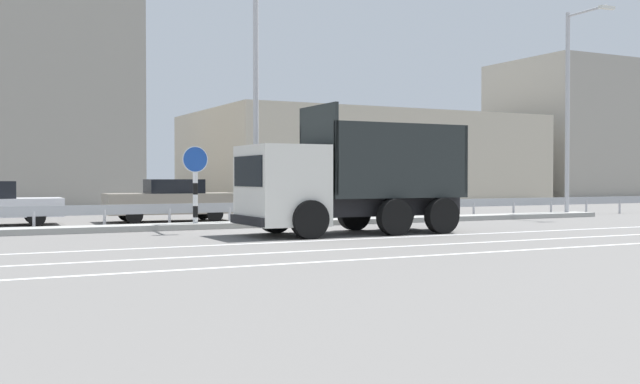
{
  "coord_description": "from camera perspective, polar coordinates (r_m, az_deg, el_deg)",
  "views": [
    {
      "loc": [
        -9.91,
        -20.71,
        1.64
      ],
      "look_at": [
        0.87,
        0.3,
        1.18
      ],
      "focal_mm": 42.0,
      "sensor_mm": 36.0,
      "label": 1
    }
  ],
  "objects": [
    {
      "name": "ground_plane",
      "position": [
        23.01,
        -1.58,
        -2.97
      ],
      "size": [
        320.0,
        320.0,
        0.0
      ],
      "primitive_type": "plane",
      "color": "#605E5B"
    },
    {
      "name": "parked_car_3",
      "position": [
        28.37,
        -11.3,
        -0.63
      ],
      "size": [
        4.83,
        2.23,
        1.57
      ],
      "rotation": [
        0.0,
        0.0,
        1.5
      ],
      "color": "gray",
      "rests_on": "ground_plane"
    },
    {
      "name": "street_lamp_1",
      "position": [
        25.13,
        -4.8,
        8.3
      ],
      "size": [
        0.72,
        2.09,
        8.64
      ],
      "color": "#ADADB2",
      "rests_on": "ground_plane"
    },
    {
      "name": "lane_strip_2",
      "position": [
        16.93,
        13.01,
        -4.46
      ],
      "size": [
        52.82,
        0.16,
        0.01
      ],
      "primitive_type": "cube",
      "color": "silver",
      "rests_on": "ground_plane"
    },
    {
      "name": "lane_strip_1",
      "position": [
        18.51,
        8.97,
        -3.97
      ],
      "size": [
        52.82,
        0.16,
        0.01
      ],
      "primitive_type": "cube",
      "color": "silver",
      "rests_on": "ground_plane"
    },
    {
      "name": "lane_strip_0",
      "position": [
        20.41,
        5.15,
        -3.49
      ],
      "size": [
        52.82,
        0.16,
        0.01
      ],
      "primitive_type": "cube",
      "color": "silver",
      "rests_on": "ground_plane"
    },
    {
      "name": "dump_truck",
      "position": [
        21.49,
        0.63,
        0.26
      ],
      "size": [
        6.74,
        2.76,
        3.7
      ],
      "rotation": [
        0.0,
        0.0,
        1.56
      ],
      "color": "silver",
      "rests_on": "ground_plane"
    },
    {
      "name": "street_lamp_2",
      "position": [
        33.1,
        18.56,
        6.48
      ],
      "size": [
        0.71,
        2.34,
        8.55
      ],
      "color": "#ADADB2",
      "rests_on": "ground_plane"
    },
    {
      "name": "background_building_2",
      "position": [
        69.05,
        20.8,
        4.31
      ],
      "size": [
        18.68,
        9.75,
        11.17
      ],
      "primitive_type": "cube",
      "color": "gray",
      "rests_on": "ground_plane"
    },
    {
      "name": "parked_car_4",
      "position": [
        30.7,
        -0.74,
        -0.58
      ],
      "size": [
        4.98,
        2.14,
        1.45
      ],
      "rotation": [
        0.0,
        0.0,
        -1.5
      ],
      "color": "#335B33",
      "rests_on": "ground_plane"
    },
    {
      "name": "median_guardrail",
      "position": [
        26.01,
        -4.74,
        -1.25
      ],
      "size": [
        52.82,
        0.09,
        0.78
      ],
      "color": "#9EA0A5",
      "rests_on": "ground_plane"
    },
    {
      "name": "median_road_sign",
      "position": [
        24.17,
        -9.48,
        0.61
      ],
      "size": [
        0.84,
        0.16,
        2.64
      ],
      "color": "white",
      "rests_on": "ground_plane"
    },
    {
      "name": "background_building_1",
      "position": [
        54.6,
        3.1,
        2.6
      ],
      "size": [
        23.54,
        14.38,
        6.11
      ],
      "primitive_type": "cube",
      "color": "#B7AD99",
      "rests_on": "ground_plane"
    },
    {
      "name": "median_island",
      "position": [
        25.11,
        -3.87,
        -2.43
      ],
      "size": [
        29.05,
        1.1,
        0.18
      ],
      "primitive_type": "cube",
      "color": "gray",
      "rests_on": "ground_plane"
    }
  ]
}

